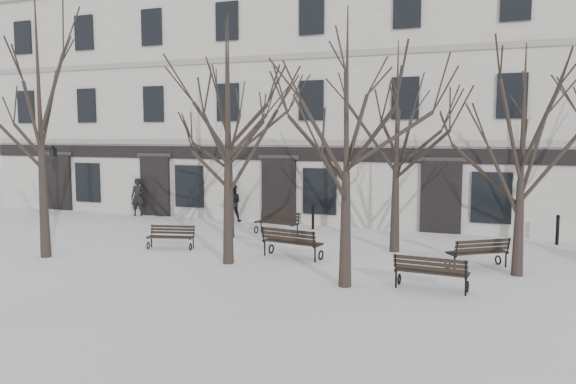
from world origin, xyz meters
The scene contains 18 objects.
ground centered at (0.00, 0.00, 0.00)m, with size 100.00×100.00×0.00m, color white.
building centered at (0.00, 12.96, 5.52)m, with size 40.40×10.20×11.40m.
tree_0 centered at (-7.91, -1.28, 5.42)m, with size 6.06×6.06×8.66m.
tree_1 centered at (-1.99, 0.05, 4.55)m, with size 5.10×5.10×7.29m.
tree_2 centered at (2.06, -1.21, 4.46)m, with size 5.00×5.00×7.14m.
tree_3 centered at (6.27, 1.65, 4.01)m, with size 4.49×4.49×6.42m.
tree_4 centered at (-3.89, 3.91, 5.24)m, with size 5.87×5.87×8.39m.
tree_5 centered at (2.46, 3.65, 4.38)m, with size 4.91×4.91×7.01m.
bench_0 centered at (-4.87, 1.35, 0.44)m, with size 1.67×0.94×0.80m.
bench_1 centered at (-0.44, 1.42, 0.54)m, with size 2.05×1.04×0.99m.
bench_2 centered at (4.20, -0.81, 0.50)m, with size 1.86×0.77×0.92m.
bench_3 centered at (-2.50, 5.28, 0.49)m, with size 1.87×0.93×0.90m.
bench_4 centered at (5.21, 2.14, 0.50)m, with size 1.83×1.60×0.92m.
lamp_post centered at (-15.10, 6.23, 1.98)m, with size 1.07×0.40×3.43m.
bollard_a centered at (-1.55, 6.91, 0.55)m, with size 0.13×0.13×1.03m.
bollard_b centered at (7.69, 6.93, 0.59)m, with size 0.14×0.14×1.09m.
pedestrian_a centered at (-10.74, 7.52, 0.00)m, with size 0.67×0.44×1.84m, color black.
pedestrian_b centered at (-5.63, 7.56, 0.00)m, with size 0.83×0.65×1.71m, color black.
Camera 1 is at (5.84, -15.08, 3.95)m, focal length 35.00 mm.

